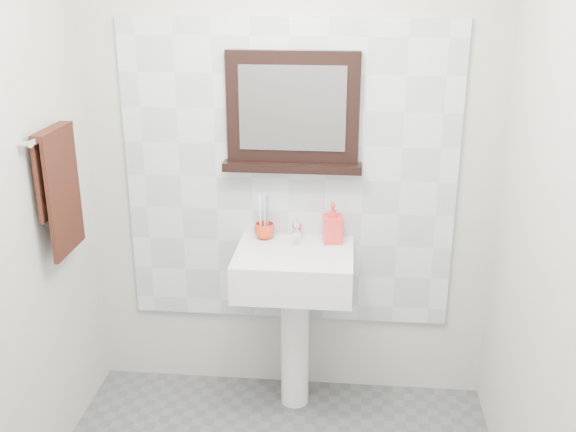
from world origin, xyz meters
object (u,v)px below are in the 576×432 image
object	(u,v)px
toothbrush_cup	(264,231)
soap_dispenser	(333,223)
framed_mirror	(293,115)
pedestal_sink	(294,286)
hand_towel	(59,181)

from	to	relation	value
toothbrush_cup	soap_dispenser	bearing A→B (deg)	-2.39
soap_dispenser	framed_mirror	world-z (taller)	framed_mirror
toothbrush_cup	framed_mirror	bearing A→B (deg)	18.01
framed_mirror	soap_dispenser	bearing A→B (deg)	-16.11
pedestal_sink	framed_mirror	distance (m)	0.81
framed_mirror	pedestal_sink	bearing A→B (deg)	-82.01
toothbrush_cup	soap_dispenser	world-z (taller)	soap_dispenser
hand_towel	pedestal_sink	bearing A→B (deg)	14.50
pedestal_sink	soap_dispenser	size ratio (longest dim) A/B	4.88
pedestal_sink	framed_mirror	xyz separation A→B (m)	(-0.03, 0.19, 0.79)
toothbrush_cup	soap_dispenser	xyz separation A→B (m)	(0.33, -0.01, 0.06)
pedestal_sink	toothbrush_cup	xyz separation A→B (m)	(-0.16, 0.14, 0.22)
framed_mirror	hand_towel	distance (m)	1.08
toothbrush_cup	framed_mirror	distance (m)	0.58
framed_mirror	toothbrush_cup	bearing A→B (deg)	-161.99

